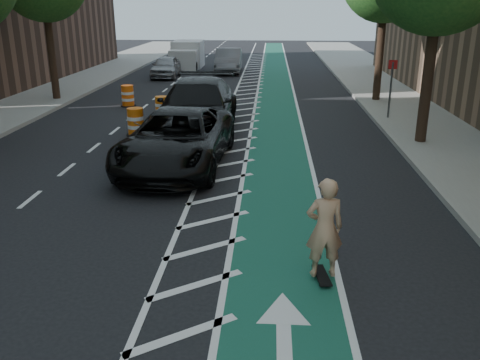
# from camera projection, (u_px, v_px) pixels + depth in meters

# --- Properties ---
(ground) EXTENTS (120.00, 120.00, 0.00)m
(ground) POSITION_uv_depth(u_px,v_px,m) (131.00, 247.00, 10.19)
(ground) COLOR black
(ground) RESTS_ON ground
(bike_lane) EXTENTS (2.00, 90.00, 0.01)m
(bike_lane) POSITION_uv_depth(u_px,v_px,m) (277.00, 131.00, 19.44)
(bike_lane) COLOR #185439
(bike_lane) RESTS_ON ground
(buffer_strip) EXTENTS (1.40, 90.00, 0.01)m
(buffer_strip) POSITION_uv_depth(u_px,v_px,m) (238.00, 130.00, 19.52)
(buffer_strip) COLOR silver
(buffer_strip) RESTS_ON ground
(sidewalk_right) EXTENTS (5.00, 90.00, 0.15)m
(sidewalk_right) POSITION_uv_depth(u_px,v_px,m) (450.00, 131.00, 19.04)
(sidewalk_right) COLOR gray
(sidewalk_right) RESTS_ON ground
(curb_right) EXTENTS (0.12, 90.00, 0.16)m
(curb_right) POSITION_uv_depth(u_px,v_px,m) (384.00, 130.00, 19.18)
(curb_right) COLOR gray
(curb_right) RESTS_ON ground
(curb_left) EXTENTS (0.12, 90.00, 0.16)m
(curb_left) POSITION_uv_depth(u_px,v_px,m) (22.00, 125.00, 19.99)
(curb_left) COLOR gray
(curb_left) RESTS_ON ground
(sign_post) EXTENTS (0.35, 0.08, 2.47)m
(sign_post) POSITION_uv_depth(u_px,v_px,m) (391.00, 88.00, 20.61)
(sign_post) COLOR #4C4C4C
(sign_post) RESTS_ON ground
(skateboard) EXTENTS (0.31, 0.76, 0.10)m
(skateboard) POSITION_uv_depth(u_px,v_px,m) (322.00, 275.00, 8.95)
(skateboard) COLOR black
(skateboard) RESTS_ON ground
(skateboarder) EXTENTS (0.71, 0.52, 1.80)m
(skateboarder) POSITION_uv_depth(u_px,v_px,m) (325.00, 228.00, 8.65)
(skateboarder) COLOR tan
(skateboarder) RESTS_ON skateboard
(suv_near) EXTENTS (3.10, 6.15, 1.67)m
(suv_near) POSITION_uv_depth(u_px,v_px,m) (177.00, 139.00, 14.98)
(suv_near) COLOR black
(suv_near) RESTS_ON ground
(suv_far) EXTENTS (2.74, 6.68, 1.93)m
(suv_far) POSITION_uv_depth(u_px,v_px,m) (197.00, 107.00, 18.94)
(suv_far) COLOR black
(suv_far) RESTS_ON ground
(car_silver) EXTENTS (1.78, 4.12, 1.38)m
(car_silver) POSITION_uv_depth(u_px,v_px,m) (166.00, 67.00, 33.26)
(car_silver) COLOR #96979B
(car_silver) RESTS_ON ground
(car_grey) EXTENTS (1.85, 4.98, 1.63)m
(car_grey) POSITION_uv_depth(u_px,v_px,m) (229.00, 61.00, 35.61)
(car_grey) COLOR slate
(car_grey) RESTS_ON ground
(box_truck) EXTENTS (2.17, 4.68, 1.94)m
(box_truck) POSITION_uv_depth(u_px,v_px,m) (187.00, 56.00, 37.99)
(box_truck) COLOR silver
(box_truck) RESTS_ON ground
(barrel_a) EXTENTS (0.74, 0.74, 1.01)m
(barrel_a) POSITION_uv_depth(u_px,v_px,m) (136.00, 123.00, 18.64)
(barrel_a) COLOR #D75E0B
(barrel_a) RESTS_ON ground
(barrel_b) EXTENTS (0.70, 0.70, 0.95)m
(barrel_b) POSITION_uv_depth(u_px,v_px,m) (162.00, 108.00, 21.26)
(barrel_b) COLOR orange
(barrel_b) RESTS_ON ground
(barrel_c) EXTENTS (0.72, 0.72, 0.98)m
(barrel_c) POSITION_uv_depth(u_px,v_px,m) (128.00, 96.00, 23.93)
(barrel_c) COLOR #FF600D
(barrel_c) RESTS_ON ground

